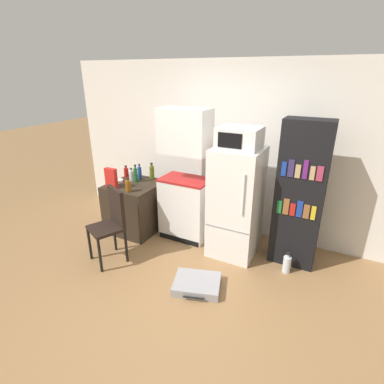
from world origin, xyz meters
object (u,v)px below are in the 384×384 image
Objects in this scene: bottle_green_tall at (136,175)px; water_bottle_front at (287,264)px; microwave at (240,138)px; bottle_blue_soda at (140,172)px; bottle_olive_oil at (152,172)px; chair at (112,219)px; suitcase_large_flat at (197,284)px; bottle_amber_beer at (128,186)px; refrigerator at (236,203)px; bottle_clear_short at (132,175)px; side_table at (136,206)px; bookshelf at (300,196)px; kitchen_hutch at (185,182)px; bowl at (118,181)px; bottle_ketchup_red at (126,173)px; cereal_box at (111,178)px.

bottle_green_tall is 0.99× the size of water_bottle_front.
microwave is 1.89m from bottle_blue_soda.
chair is at bearing -83.39° from bottle_olive_oil.
bottle_green_tall reaches higher than suitcase_large_flat.
refrigerator is at bearing 14.36° from bottle_amber_beer.
side_table is at bearing -39.40° from bottle_clear_short.
bottle_olive_oil is (0.13, 0.31, 0.51)m from side_table.
microwave is 1.05m from bookshelf.
bookshelf reaches higher than bottle_clear_short.
microwave is 1.74m from bottle_amber_beer.
water_bottle_front is (0.88, 0.81, 0.07)m from suitcase_large_flat.
refrigerator reaches higher than chair.
bottle_green_tall is 0.43× the size of suitcase_large_flat.
bottle_amber_beer is at bearing -165.69° from microwave.
kitchen_hutch reaches higher than refrigerator.
bottle_blue_soda is at bearing 174.71° from kitchen_hutch.
side_table is at bearing -177.00° from refrigerator.
bottle_green_tall reaches higher than bowl.
bookshelf is at bearing 3.14° from bottle_clear_short.
bottle_ketchup_red is at bearing -162.19° from bottle_olive_oil.
suitcase_large_flat is (1.62, -1.11, -0.83)m from bottle_blue_soda.
bottle_blue_soda is at bearing 105.98° from side_table.
suitcase_large_flat is at bearing -29.55° from bottle_ketchup_red.
suitcase_large_flat is at bearing -55.02° from kitchen_hutch.
bottle_ketchup_red is at bearing 148.62° from side_table.
bottle_olive_oil reaches higher than bottle_clear_short.
bookshelf reaches higher than microwave.
refrigerator is at bearing -8.52° from bottle_olive_oil.
side_table is 0.98m from kitchen_hutch.
suitcase_large_flat is 1.20m from water_bottle_front.
kitchen_hutch is 6.90× the size of bottle_green_tall.
microwave is at bearing 14.31° from bottle_amber_beer.
bottle_clear_short is at bearing -176.86° from bookshelf.
chair is at bearing -61.30° from bottle_ketchup_red.
kitchen_hutch is 13.50× the size of bowl.
side_table is 5.51× the size of bowl.
cereal_box reaches higher than bottle_blue_soda.
bottle_clear_short reaches higher than side_table.
water_bottle_front is (2.43, -0.05, -0.27)m from side_table.
suitcase_large_flat is at bearing -39.69° from bottle_olive_oil.
suitcase_large_flat is (1.29, -0.03, -0.55)m from chair.
bottle_blue_soda is (-0.05, 0.16, -0.02)m from bottle_green_tall.
bookshelf is 2.50m from bottle_blue_soda.
bottle_clear_short is 1.44× the size of bowl.
bottle_clear_short is 0.22m from bowl.
kitchen_hutch is at bearing 23.60° from cereal_box.
side_table is 2.66× the size of cereal_box.
bottle_blue_soda is at bearing 56.99° from bowl.
kitchen_hutch is at bearing 172.20° from water_bottle_front.
bottle_blue_soda is at bearing 174.55° from refrigerator.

